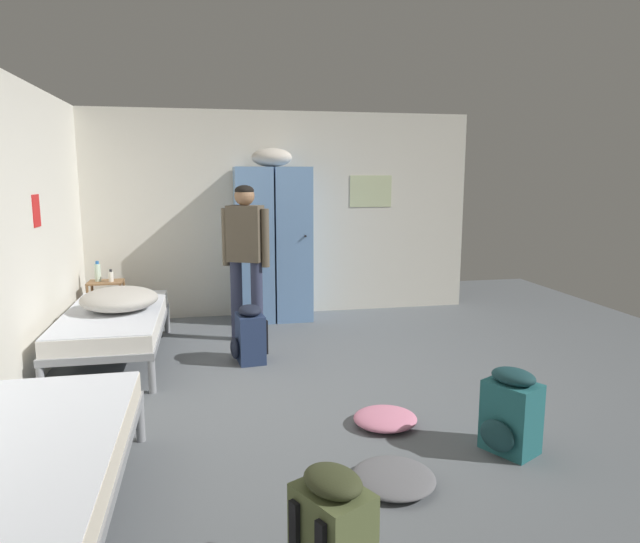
# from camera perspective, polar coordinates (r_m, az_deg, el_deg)

# --- Properties ---
(ground_plane) EXTENTS (8.64, 8.64, 0.00)m
(ground_plane) POSITION_cam_1_polar(r_m,az_deg,el_deg) (4.77, 0.65, -11.86)
(ground_plane) COLOR slate
(room_backdrop) EXTENTS (4.87, 5.46, 2.53)m
(room_backdrop) POSITION_cam_1_polar(r_m,az_deg,el_deg) (5.67, -14.75, 4.44)
(room_backdrop) COLOR silver
(room_backdrop) RESTS_ON ground_plane
(locker_bank) EXTENTS (0.90, 0.55, 2.07)m
(locker_bank) POSITION_cam_1_polar(r_m,az_deg,el_deg) (6.85, -4.77, 3.10)
(locker_bank) COLOR #6B93C6
(locker_bank) RESTS_ON ground_plane
(shelf_unit) EXTENTS (0.38, 0.30, 0.57)m
(shelf_unit) POSITION_cam_1_polar(r_m,az_deg,el_deg) (6.87, -20.74, -2.76)
(shelf_unit) COLOR brown
(shelf_unit) RESTS_ON ground_plane
(bed_left_rear) EXTENTS (0.90, 1.90, 0.49)m
(bed_left_rear) POSITION_cam_1_polar(r_m,az_deg,el_deg) (5.72, -20.11, -4.80)
(bed_left_rear) COLOR gray
(bed_left_rear) RESTS_ON ground_plane
(bed_left_front) EXTENTS (0.90, 1.90, 0.49)m
(bed_left_front) POSITION_cam_1_polar(r_m,az_deg,el_deg) (3.23, -27.54, -16.67)
(bed_left_front) COLOR gray
(bed_left_front) RESTS_ON ground_plane
(bedding_heap) EXTENTS (0.71, 0.71, 0.22)m
(bedding_heap) POSITION_cam_1_polar(r_m,az_deg,el_deg) (5.67, -19.60, -2.63)
(bedding_heap) COLOR #B7B2A8
(bedding_heap) RESTS_ON bed_left_rear
(person_traveler) EXTENTS (0.48, 0.34, 1.65)m
(person_traveler) POSITION_cam_1_polar(r_m,az_deg,el_deg) (5.98, -7.52, 2.36)
(person_traveler) COLOR #2D334C
(person_traveler) RESTS_ON ground_plane
(water_bottle) EXTENTS (0.07, 0.07, 0.23)m
(water_bottle) POSITION_cam_1_polar(r_m,az_deg,el_deg) (6.84, -21.53, -0.06)
(water_bottle) COLOR silver
(water_bottle) RESTS_ON shelf_unit
(lotion_bottle) EXTENTS (0.05, 0.05, 0.14)m
(lotion_bottle) POSITION_cam_1_polar(r_m,az_deg,el_deg) (6.77, -20.35, -0.45)
(lotion_bottle) COLOR white
(lotion_bottle) RESTS_ON shelf_unit
(backpack_teal) EXTENTS (0.41, 0.40, 0.55)m
(backpack_teal) POSITION_cam_1_polar(r_m,az_deg,el_deg) (3.90, 18.67, -13.37)
(backpack_teal) COLOR #23666B
(backpack_teal) RESTS_ON ground_plane
(backpack_olive) EXTENTS (0.41, 0.39, 0.55)m
(backpack_olive) POSITION_cam_1_polar(r_m,az_deg,el_deg) (2.64, 1.46, -24.83)
(backpack_olive) COLOR #566038
(backpack_olive) RESTS_ON ground_plane
(backpack_navy) EXTENTS (0.36, 0.34, 0.55)m
(backpack_navy) POSITION_cam_1_polar(r_m,az_deg,el_deg) (5.41, -7.15, -6.41)
(backpack_navy) COLOR navy
(backpack_navy) RESTS_ON ground_plane
(clothes_pile_grey) EXTENTS (0.48, 0.50, 0.08)m
(clothes_pile_grey) POSITION_cam_1_polar(r_m,az_deg,el_deg) (3.47, 7.44, -19.93)
(clothes_pile_grey) COLOR slate
(clothes_pile_grey) RESTS_ON ground_plane
(clothes_pile_pink) EXTENTS (0.45, 0.43, 0.10)m
(clothes_pile_pink) POSITION_cam_1_polar(r_m,az_deg,el_deg) (4.16, 6.60, -14.53)
(clothes_pile_pink) COLOR pink
(clothes_pile_pink) RESTS_ON ground_plane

